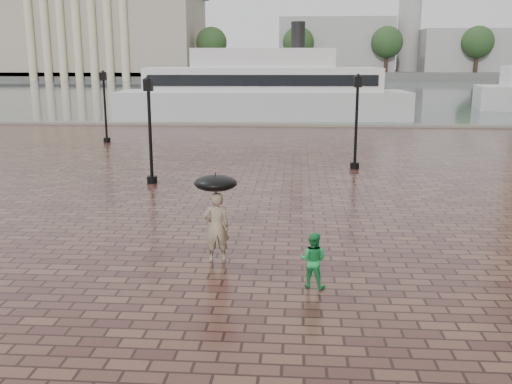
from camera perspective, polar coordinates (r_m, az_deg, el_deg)
ground at (r=14.51m, az=3.13°, el=-7.80°), size 300.00×300.00×0.00m
harbour_water at (r=105.68m, az=4.14°, el=10.26°), size 240.00×240.00×0.00m
quay_edge at (r=45.85m, az=3.94°, el=6.59°), size 80.00×0.60×0.30m
far_shore at (r=173.61m, az=4.21°, el=11.68°), size 300.00×60.00×2.00m
museum at (r=167.75m, az=-15.62°, el=15.62°), size 57.00×32.50×26.00m
distant_skyline at (r=170.49m, az=21.15°, el=13.68°), size 102.50×22.00×33.00m
far_trees at (r=151.62m, az=4.25°, el=14.66°), size 188.00×8.00×13.50m
street_lamps at (r=29.49m, az=-6.05°, el=7.49°), size 15.44×12.44×4.40m
adult_pedestrian at (r=14.85m, az=-3.98°, el=-3.52°), size 0.77×0.60×1.86m
child_pedestrian at (r=13.31m, az=5.70°, el=-6.78°), size 0.76×0.67×1.32m
ferry_near at (r=51.37m, az=0.69°, el=10.13°), size 25.85×7.57×8.38m
umbrella at (r=14.56m, az=-4.06°, el=0.90°), size 1.10×1.10×1.19m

